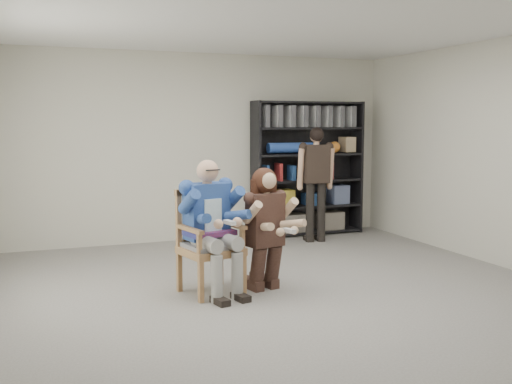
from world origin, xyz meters
name	(u,v)px	position (x,y,z in m)	size (l,w,h in m)	color
room_shell	(298,162)	(0.00, 0.00, 1.40)	(6.00, 7.00, 2.80)	beige
floor	(297,303)	(0.00, 0.00, 0.00)	(6.00, 7.00, 0.01)	slate
armchair	(211,242)	(-0.69, 0.64, 0.54)	(0.63, 0.61, 1.08)	#A16444
seated_man	(211,227)	(-0.69, 0.64, 0.70)	(0.61, 0.85, 1.41)	navy
kneeling_woman	(267,231)	(-0.11, 0.52, 0.65)	(0.54, 0.87, 1.29)	#35201A
bookshelf	(308,168)	(1.70, 3.28, 1.05)	(1.80, 0.38, 2.10)	black
standing_man	(316,185)	(1.55, 2.69, 0.85)	(0.52, 0.29, 1.70)	black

